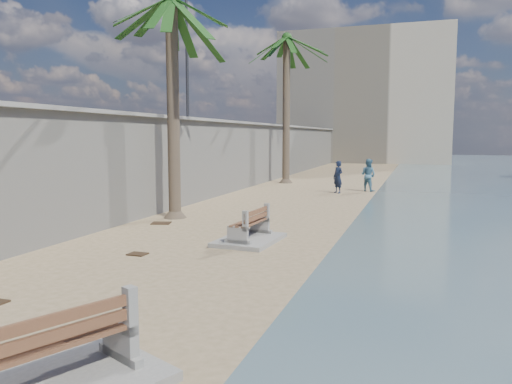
# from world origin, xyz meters

# --- Properties ---
(ground_plane) EXTENTS (140.00, 140.00, 0.00)m
(ground_plane) POSITION_xyz_m (0.00, 0.00, 0.00)
(ground_plane) COLOR tan
(seawall) EXTENTS (0.45, 70.00, 3.50)m
(seawall) POSITION_xyz_m (-5.20, 20.00, 1.75)
(seawall) COLOR gray
(seawall) RESTS_ON ground_plane
(wall_cap) EXTENTS (0.80, 70.00, 0.12)m
(wall_cap) POSITION_xyz_m (-5.20, 20.00, 3.55)
(wall_cap) COLOR gray
(wall_cap) RESTS_ON seawall
(end_building) EXTENTS (18.00, 12.00, 14.00)m
(end_building) POSITION_xyz_m (-2.00, 52.00, 7.00)
(end_building) COLOR #B7AA93
(end_building) RESTS_ON ground_plane
(bench_near) EXTENTS (2.42, 2.79, 0.98)m
(bench_near) POSITION_xyz_m (0.31, -2.56, 0.43)
(bench_near) COLOR gray
(bench_near) RESTS_ON ground_plane
(bench_far) EXTENTS (1.57, 2.18, 0.87)m
(bench_far) POSITION_xyz_m (-0.24, 5.66, 0.38)
(bench_far) COLOR gray
(bench_far) RESTS_ON ground_plane
(palm_mid) EXTENTS (5.00, 5.00, 8.24)m
(palm_mid) POSITION_xyz_m (-4.01, 8.64, 7.24)
(palm_mid) COLOR brown
(palm_mid) RESTS_ON ground_plane
(palm_back) EXTENTS (5.00, 5.00, 9.52)m
(palm_back) POSITION_xyz_m (-3.71, 22.55, 8.47)
(palm_back) COLOR brown
(palm_back) RESTS_ON ground_plane
(streetlight) EXTENTS (0.28, 0.28, 5.12)m
(streetlight) POSITION_xyz_m (-5.10, 12.00, 6.64)
(streetlight) COLOR #2D2D33
(streetlight) RESTS_ON wall_cap
(person_a) EXTENTS (0.80, 0.78, 1.86)m
(person_a) POSITION_xyz_m (0.18, 18.01, 0.93)
(person_a) COLOR #131C34
(person_a) RESTS_ON ground_plane
(person_b) EXTENTS (1.10, 1.01, 1.85)m
(person_b) POSITION_xyz_m (1.53, 19.32, 0.93)
(person_b) COLOR teal
(person_b) RESTS_ON ground_plane
(debris_c) EXTENTS (0.71, 0.63, 0.03)m
(debris_c) POSITION_xyz_m (-3.90, 7.45, 0.01)
(debris_c) COLOR #382616
(debris_c) RESTS_ON ground_plane
(debris_d) EXTENTS (0.44, 0.36, 0.03)m
(debris_d) POSITION_xyz_m (-2.32, 3.45, 0.01)
(debris_d) COLOR #382616
(debris_d) RESTS_ON ground_plane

